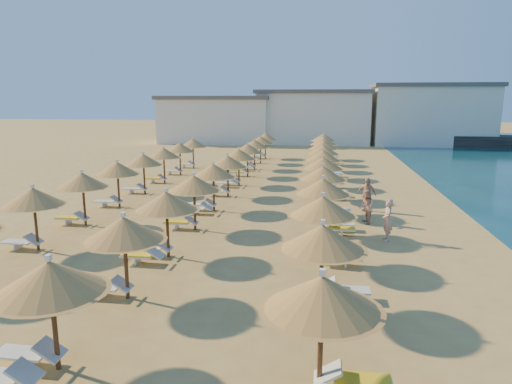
% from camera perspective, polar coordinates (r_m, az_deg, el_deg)
% --- Properties ---
extents(ground, '(220.00, 220.00, 0.00)m').
position_cam_1_polar(ground, '(20.26, 1.76, -5.95)').
color(ground, tan).
rests_on(ground, ground).
extents(hotel_blocks, '(44.77, 9.44, 8.10)m').
position_cam_1_polar(hotel_blocks, '(64.29, 8.73, 9.30)').
color(hotel_blocks, silver).
rests_on(hotel_blocks, ground).
extents(parasol_row_east, '(2.59, 44.76, 2.76)m').
position_cam_1_polar(parasol_row_east, '(26.26, 8.39, 2.90)').
color(parasol_row_east, brown).
rests_on(parasol_row_east, ground).
extents(parasol_row_west, '(2.59, 44.76, 2.76)m').
position_cam_1_polar(parasol_row_west, '(26.91, -4.40, 3.20)').
color(parasol_row_west, brown).
rests_on(parasol_row_west, ground).
extents(parasol_row_inland, '(2.59, 29.43, 2.76)m').
position_cam_1_polar(parasol_row_inland, '(28.64, -15.33, 3.33)').
color(parasol_row_inland, brown).
rests_on(parasol_row_inland, ground).
extents(loungers, '(14.52, 42.75, 0.66)m').
position_cam_1_polar(loungers, '(26.76, -1.77, -0.86)').
color(loungers, silver).
rests_on(loungers, ground).
extents(beachgoer_c, '(1.19, 0.92, 1.89)m').
position_cam_1_polar(beachgoer_c, '(25.84, 13.65, -0.27)').
color(beachgoer_c, tan).
rests_on(beachgoer_c, ground).
extents(beachgoer_a, '(0.49, 0.71, 1.85)m').
position_cam_1_polar(beachgoer_a, '(20.71, 16.10, -3.36)').
color(beachgoer_a, tan).
rests_on(beachgoer_a, ground).
extents(beachgoer_b, '(0.80, 0.94, 1.70)m').
position_cam_1_polar(beachgoer_b, '(23.23, 13.63, -1.82)').
color(beachgoer_b, tan).
rests_on(beachgoer_b, ground).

